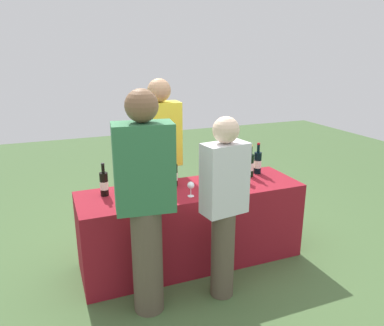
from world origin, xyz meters
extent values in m
plane|color=#476638|center=(0.00, 0.00, 0.00)|extent=(12.00, 12.00, 0.00)
cube|color=maroon|center=(0.00, 0.00, 0.38)|extent=(2.12, 0.65, 0.76)
cylinder|color=black|center=(-0.79, 0.13, 0.87)|extent=(0.07, 0.07, 0.21)
cylinder|color=black|center=(-0.79, 0.13, 1.01)|extent=(0.03, 0.03, 0.07)
cylinder|color=black|center=(-0.79, 0.13, 1.06)|extent=(0.03, 0.03, 0.02)
cylinder|color=silver|center=(-0.79, 0.13, 0.86)|extent=(0.07, 0.07, 0.07)
cylinder|color=black|center=(-0.23, 0.12, 0.87)|extent=(0.07, 0.07, 0.22)
cylinder|color=black|center=(-0.23, 0.12, 1.02)|extent=(0.03, 0.03, 0.08)
cylinder|color=gold|center=(-0.23, 0.12, 1.06)|extent=(0.03, 0.03, 0.02)
cylinder|color=silver|center=(-0.23, 0.12, 0.86)|extent=(0.07, 0.07, 0.08)
cylinder|color=black|center=(-0.14, 0.13, 0.87)|extent=(0.08, 0.08, 0.21)
cylinder|color=black|center=(-0.14, 0.13, 1.01)|extent=(0.03, 0.03, 0.08)
cylinder|color=gold|center=(-0.14, 0.13, 1.06)|extent=(0.03, 0.03, 0.02)
cylinder|color=silver|center=(-0.14, 0.13, 0.86)|extent=(0.08, 0.08, 0.07)
cylinder|color=black|center=(0.25, 0.06, 0.86)|extent=(0.08, 0.08, 0.21)
cylinder|color=black|center=(0.25, 0.06, 1.01)|extent=(0.03, 0.03, 0.08)
cylinder|color=gold|center=(0.25, 0.06, 1.06)|extent=(0.03, 0.03, 0.02)
cylinder|color=silver|center=(0.25, 0.06, 0.85)|extent=(0.08, 0.08, 0.07)
cylinder|color=black|center=(0.36, 0.13, 0.88)|extent=(0.07, 0.07, 0.23)
cylinder|color=black|center=(0.36, 0.13, 1.04)|extent=(0.02, 0.02, 0.08)
cylinder|color=black|center=(0.36, 0.13, 1.08)|extent=(0.03, 0.03, 0.02)
cylinder|color=silver|center=(0.36, 0.13, 0.87)|extent=(0.07, 0.07, 0.08)
cylinder|color=black|center=(0.53, 0.09, 0.88)|extent=(0.08, 0.08, 0.23)
cylinder|color=black|center=(0.53, 0.09, 1.04)|extent=(0.03, 0.03, 0.08)
cylinder|color=maroon|center=(0.53, 0.09, 1.09)|extent=(0.03, 0.03, 0.02)
cylinder|color=silver|center=(0.53, 0.09, 0.87)|extent=(0.08, 0.08, 0.08)
cylinder|color=black|center=(0.69, 0.11, 0.88)|extent=(0.07, 0.07, 0.23)
cylinder|color=black|center=(0.69, 0.11, 1.04)|extent=(0.03, 0.03, 0.08)
cylinder|color=gold|center=(0.69, 0.11, 1.09)|extent=(0.03, 0.03, 0.02)
cylinder|color=silver|center=(0.69, 0.11, 0.87)|extent=(0.07, 0.07, 0.08)
cylinder|color=black|center=(0.81, 0.17, 0.88)|extent=(0.08, 0.08, 0.23)
cylinder|color=black|center=(0.81, 0.17, 1.03)|extent=(0.03, 0.03, 0.08)
cylinder|color=maroon|center=(0.81, 0.17, 1.08)|extent=(0.03, 0.03, 0.02)
cylinder|color=silver|center=(0.81, 0.17, 0.86)|extent=(0.08, 0.08, 0.08)
cylinder|color=silver|center=(-0.35, -0.14, 0.76)|extent=(0.06, 0.06, 0.00)
cylinder|color=silver|center=(-0.35, -0.14, 0.80)|extent=(0.01, 0.01, 0.07)
sphere|color=silver|center=(-0.35, -0.14, 0.86)|extent=(0.07, 0.07, 0.07)
sphere|color=#590C19|center=(-0.35, -0.14, 0.85)|extent=(0.04, 0.04, 0.04)
cylinder|color=silver|center=(-0.08, -0.18, 0.76)|extent=(0.06, 0.06, 0.00)
cylinder|color=silver|center=(-0.08, -0.18, 0.80)|extent=(0.01, 0.01, 0.07)
sphere|color=silver|center=(-0.08, -0.18, 0.87)|extent=(0.06, 0.06, 0.06)
cylinder|color=silver|center=(0.09, -0.05, 0.76)|extent=(0.06, 0.06, 0.00)
cylinder|color=silver|center=(0.09, -0.05, 0.80)|extent=(0.01, 0.01, 0.07)
sphere|color=silver|center=(0.09, -0.05, 0.86)|extent=(0.06, 0.06, 0.06)
sphere|color=#590C19|center=(0.09, -0.05, 0.85)|extent=(0.03, 0.03, 0.03)
cylinder|color=silver|center=(0.28, -0.08, 0.76)|extent=(0.06, 0.06, 0.00)
cylinder|color=silver|center=(0.28, -0.08, 0.80)|extent=(0.01, 0.01, 0.06)
sphere|color=silver|center=(0.28, -0.08, 0.86)|extent=(0.07, 0.07, 0.07)
cylinder|color=silver|center=(0.55, -0.07, 0.76)|extent=(0.06, 0.06, 0.00)
cylinder|color=silver|center=(0.55, -0.07, 0.80)|extent=(0.01, 0.01, 0.06)
sphere|color=silver|center=(0.55, -0.07, 0.86)|extent=(0.07, 0.07, 0.07)
sphere|color=#590C19|center=(0.55, -0.07, 0.85)|extent=(0.04, 0.04, 0.04)
cylinder|color=black|center=(-0.14, 0.53, 0.43)|extent=(0.22, 0.22, 0.86)
cube|color=yellow|center=(-0.14, 0.53, 1.19)|extent=(0.41, 0.24, 0.65)
sphere|color=tan|center=(-0.14, 0.53, 1.63)|extent=(0.23, 0.23, 0.23)
cylinder|color=brown|center=(-0.59, -0.55, 0.44)|extent=(0.24, 0.24, 0.87)
cube|color=#337247|center=(-0.59, -0.55, 1.20)|extent=(0.46, 0.29, 0.65)
sphere|color=brown|center=(-0.59, -0.55, 1.64)|extent=(0.24, 0.24, 0.24)
cylinder|color=brown|center=(0.04, -0.60, 0.38)|extent=(0.20, 0.20, 0.76)
cube|color=silver|center=(0.04, -0.60, 1.05)|extent=(0.38, 0.25, 0.57)
sphere|color=beige|center=(0.04, -0.60, 1.43)|extent=(0.21, 0.21, 0.21)
cube|color=white|center=(0.87, 0.90, 0.39)|extent=(0.53, 0.13, 0.78)
camera|label=1|loc=(-1.21, -3.05, 2.00)|focal=34.83mm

